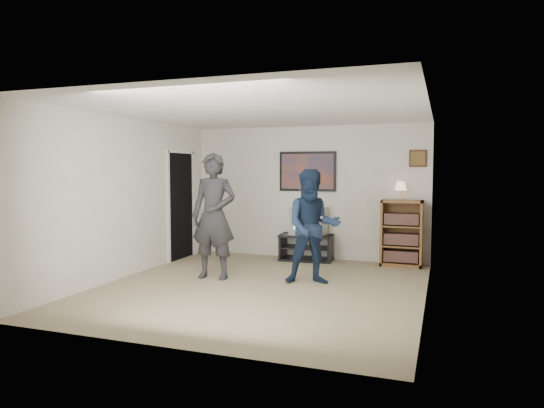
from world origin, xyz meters
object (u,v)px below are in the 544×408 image
Objects in this scene: crt_television at (309,221)px; person_tall at (214,216)px; person_short at (313,227)px; media_stand at (306,247)px; bookshelf at (402,233)px.

person_tall reaches higher than crt_television.
person_short reaches higher than crt_television.
media_stand is 0.51× the size of person_tall.
crt_television reaches higher than media_stand.
person_short reaches higher than bookshelf.
media_stand is 0.87× the size of bookshelf.
media_stand is at bearing -172.64° from crt_television.
bookshelf is 2.14m from person_short.
bookshelf reaches higher than media_stand.
person_tall is at bearing -143.39° from bookshelf.
bookshelf is at bearing -1.69° from media_stand.
person_short is at bearing -75.10° from media_stand.
person_tall reaches higher than bookshelf.
crt_television is 1.67m from bookshelf.
person_tall is at bearing 167.89° from person_short.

